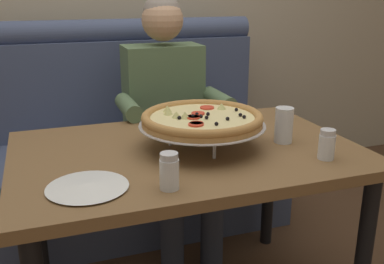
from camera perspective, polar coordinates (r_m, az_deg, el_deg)
name	(u,v)px	position (r m, az deg, el deg)	size (l,w,h in m)	color
booth_bench	(137,151)	(2.58, -7.07, -2.47)	(1.57, 0.78, 1.13)	#424C6B
dining_table	(187,169)	(1.68, -0.68, -4.86)	(1.27, 0.85, 0.72)	brown
diner_main	(169,109)	(2.26, -3.01, 3.04)	(0.54, 0.64, 1.27)	#2D3342
pizza	(202,119)	(1.63, 1.29, 1.65)	(0.47, 0.47, 0.14)	silver
shaker_parmesan	(327,146)	(1.60, 17.00, -1.80)	(0.06, 0.06, 0.11)	white
shaker_oregano	(169,174)	(1.31, -2.95, -5.42)	(0.06, 0.06, 0.11)	white
plate_near_left	(87,185)	(1.36, -13.37, -6.71)	(0.25, 0.25, 0.02)	white
drinking_glass	(284,127)	(1.73, 11.77, 0.59)	(0.07, 0.07, 0.14)	silver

